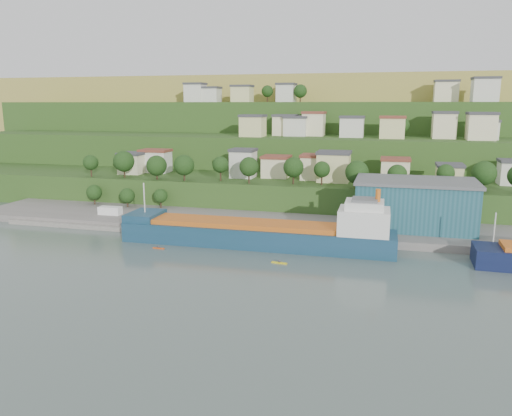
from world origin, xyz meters
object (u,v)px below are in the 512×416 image
(warehouse, at_px, (415,204))
(caravan, at_px, (110,212))
(cargo_ship_near, at_px, (264,235))
(kayak_orange, at_px, (159,248))

(warehouse, distance_m, caravan, 87.08)
(cargo_ship_near, relative_size, warehouse, 2.17)
(cargo_ship_near, xyz_separation_m, warehouse, (35.83, 20.95, 5.67))
(cargo_ship_near, xyz_separation_m, caravan, (-50.79, 14.01, 0.01))
(warehouse, bearing_deg, kayak_orange, -153.23)
(warehouse, height_order, kayak_orange, warehouse)
(kayak_orange, bearing_deg, warehouse, 27.77)
(kayak_orange, bearing_deg, cargo_ship_near, 21.48)
(cargo_ship_near, relative_size, caravan, 10.00)
(kayak_orange, bearing_deg, caravan, 140.70)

